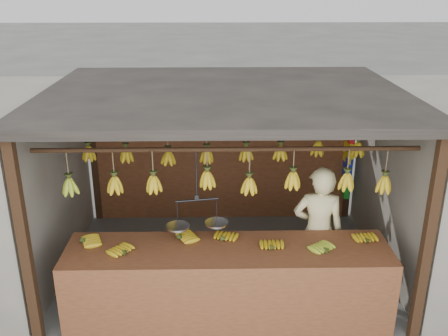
{
  "coord_description": "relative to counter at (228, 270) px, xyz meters",
  "views": [
    {
      "loc": [
        -0.12,
        -5.85,
        3.64
      ],
      "look_at": [
        0.0,
        0.3,
        1.3
      ],
      "focal_mm": 40.0,
      "sensor_mm": 36.0,
      "label": 1
    }
  ],
  "objects": [
    {
      "name": "stall",
      "position": [
        -0.02,
        1.56,
        1.26
      ],
      "size": [
        4.3,
        3.3,
        2.4
      ],
      "color": "black",
      "rests_on": "ground"
    },
    {
      "name": "vendor",
      "position": [
        1.08,
        0.63,
        0.11
      ],
      "size": [
        0.64,
        0.45,
        1.65
      ],
      "primitive_type": "imported",
      "rotation": [
        0.0,
        0.0,
        3.04
      ],
      "color": "beige",
      "rests_on": "ground"
    },
    {
      "name": "balance_scale",
      "position": [
        -0.33,
        0.23,
        0.48
      ],
      "size": [
        0.67,
        0.32,
        0.88
      ],
      "color": "black",
      "rests_on": "ground"
    },
    {
      "name": "ground",
      "position": [
        -0.02,
        1.23,
        -0.71
      ],
      "size": [
        80.0,
        80.0,
        0.0
      ],
      "primitive_type": "plane",
      "color": "#5B5B57"
    },
    {
      "name": "bag_bundles",
      "position": [
        1.92,
        2.58,
        0.32
      ],
      "size": [
        0.08,
        0.26,
        1.23
      ],
      "color": "red",
      "rests_on": "ground"
    },
    {
      "name": "hanging_bananas",
      "position": [
        -0.01,
        1.22,
        0.91
      ],
      "size": [
        3.53,
        2.24,
        0.4
      ],
      "color": "#92A523",
      "rests_on": "ground"
    },
    {
      "name": "counter",
      "position": [
        0.0,
        0.0,
        0.0
      ],
      "size": [
        3.55,
        0.81,
        0.96
      ],
      "color": "brown",
      "rests_on": "ground"
    }
  ]
}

